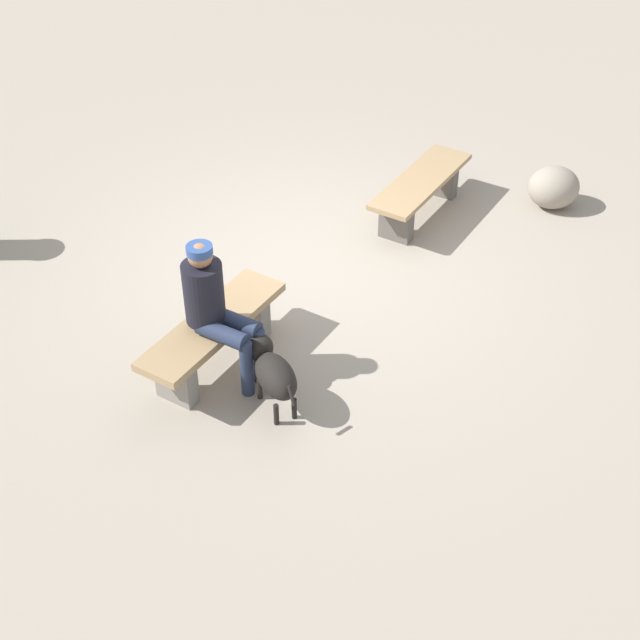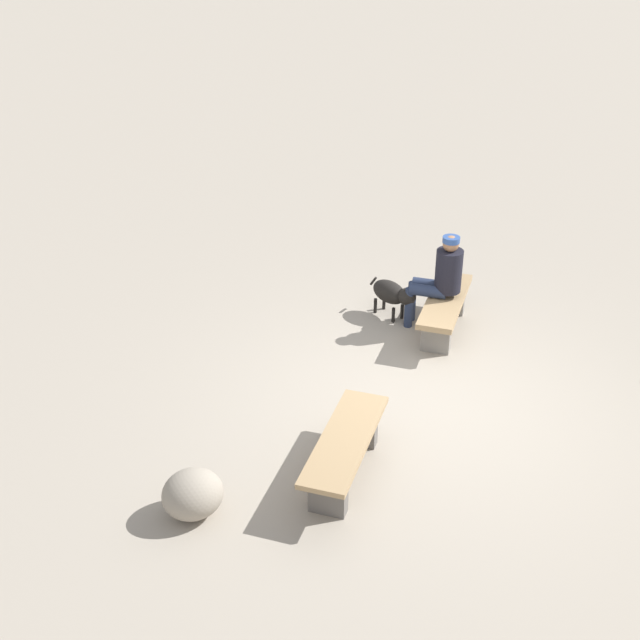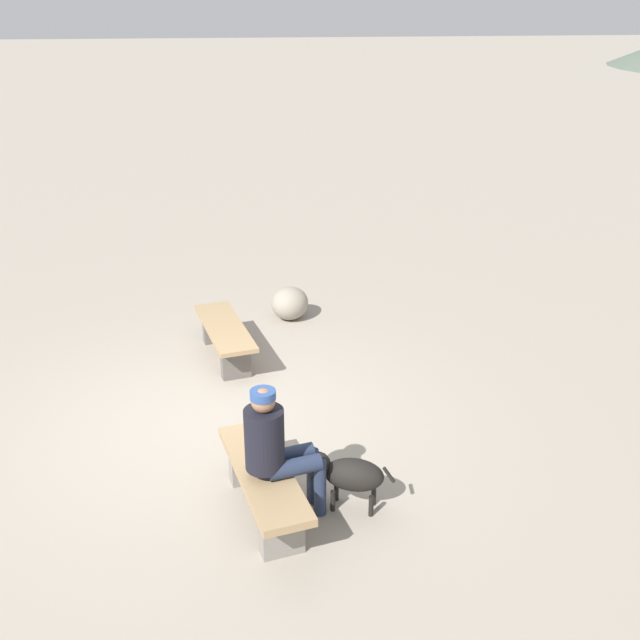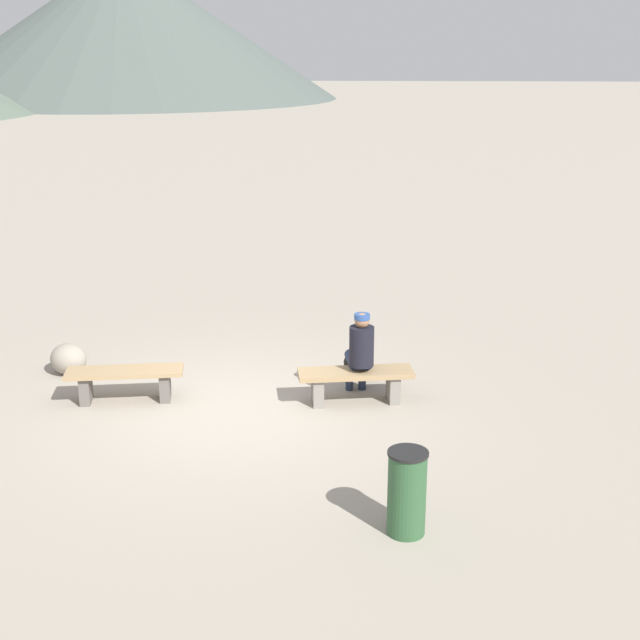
# 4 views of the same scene
# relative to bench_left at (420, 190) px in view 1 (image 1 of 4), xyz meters

# --- Properties ---
(ground) EXTENTS (210.00, 210.00, 0.06)m
(ground) POSITION_rel_bench_left_xyz_m (1.56, -0.23, -0.35)
(ground) COLOR #9E9384
(bench_left) EXTENTS (1.64, 0.71, 0.46)m
(bench_left) POSITION_rel_bench_left_xyz_m (0.00, 0.00, 0.00)
(bench_left) COLOR #605B56
(bench_left) RESTS_ON ground
(bench_right) EXTENTS (1.62, 0.69, 0.47)m
(bench_right) POSITION_rel_bench_left_xyz_m (3.17, 0.13, 0.01)
(bench_right) COLOR gray
(bench_right) RESTS_ON ground
(seated_person) EXTENTS (0.41, 0.69, 1.28)m
(seated_person) POSITION_rel_bench_left_xyz_m (3.23, 0.24, 0.42)
(seated_person) COLOR black
(seated_person) RESTS_ON ground
(dog) EXTENTS (0.48, 0.76, 0.52)m
(dog) POSITION_rel_bench_left_xyz_m (3.20, 0.86, 0.04)
(dog) COLOR black
(dog) RESTS_ON ground
(boulder) EXTENTS (0.76, 0.75, 0.46)m
(boulder) POSITION_rel_bench_left_xyz_m (-1.13, 0.98, -0.08)
(boulder) COLOR gray
(boulder) RESTS_ON ground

